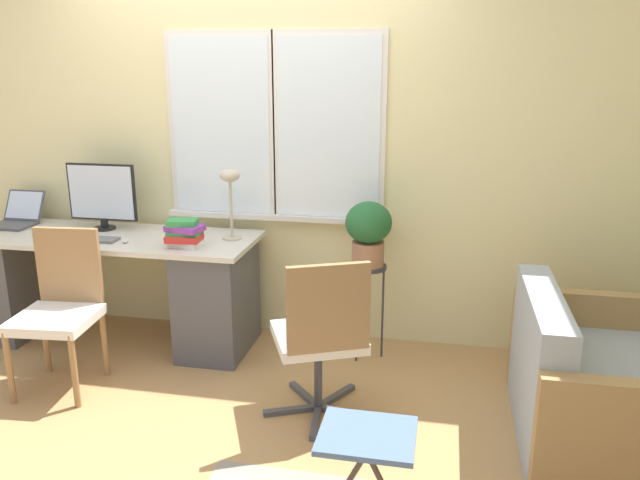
# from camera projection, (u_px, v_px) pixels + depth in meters

# --- Properties ---
(ground_plane) EXTENTS (14.00, 14.00, 0.00)m
(ground_plane) POSITION_uv_depth(u_px,v_px,m) (221.00, 374.00, 3.80)
(ground_plane) COLOR tan
(wall_back_with_window) EXTENTS (9.00, 0.12, 2.70)m
(wall_back_with_window) POSITION_uv_depth(u_px,v_px,m) (252.00, 138.00, 4.14)
(wall_back_with_window) COLOR beige
(wall_back_with_window) RESTS_ON ground_plane
(desk) EXTENTS (1.99, 0.66, 0.74)m
(desk) POSITION_uv_depth(u_px,v_px,m) (110.00, 285.00, 4.18)
(desk) COLOR beige
(desk) RESTS_ON ground_plane
(laptop) EXTENTS (0.28, 0.33, 0.22)m
(laptop) POSITION_uv_depth(u_px,v_px,m) (16.00, 218.00, 4.33)
(laptop) COLOR #4C4C51
(laptop) RESTS_ON desk
(monitor) EXTENTS (0.48, 0.14, 0.45)m
(monitor) POSITION_uv_depth(u_px,v_px,m) (102.00, 195.00, 4.17)
(monitor) COLOR black
(monitor) RESTS_ON desk
(keyboard) EXTENTS (0.40, 0.12, 0.02)m
(keyboard) POSITION_uv_depth(u_px,v_px,m) (87.00, 239.00, 3.96)
(keyboard) COLOR slate
(keyboard) RESTS_ON desk
(mouse) EXTENTS (0.03, 0.06, 0.03)m
(mouse) POSITION_uv_depth(u_px,v_px,m) (125.00, 241.00, 3.90)
(mouse) COLOR silver
(mouse) RESTS_ON desk
(desk_lamp) EXTENTS (0.13, 0.13, 0.45)m
(desk_lamp) POSITION_uv_depth(u_px,v_px,m) (230.00, 186.00, 3.90)
(desk_lamp) COLOR #BCB299
(desk_lamp) RESTS_ON desk
(book_stack) EXTENTS (0.23, 0.19, 0.17)m
(book_stack) POSITION_uv_depth(u_px,v_px,m) (184.00, 234.00, 3.81)
(book_stack) COLOR white
(book_stack) RESTS_ON desk
(desk_chair_wooden) EXTENTS (0.47, 0.48, 0.91)m
(desk_chair_wooden) POSITION_uv_depth(u_px,v_px,m) (60.00, 306.00, 3.57)
(desk_chair_wooden) COLOR olive
(desk_chair_wooden) RESTS_ON ground_plane
(office_chair_swivel) EXTENTS (0.59, 0.60, 0.91)m
(office_chair_swivel) POSITION_uv_depth(u_px,v_px,m) (321.00, 336.00, 3.21)
(office_chair_swivel) COLOR #47474C
(office_chair_swivel) RESTS_ON ground_plane
(couch_loveseat) EXTENTS (0.80, 1.14, 0.76)m
(couch_loveseat) POSITION_uv_depth(u_px,v_px,m) (597.00, 392.00, 3.06)
(couch_loveseat) COLOR #9EA8B2
(couch_loveseat) RESTS_ON ground_plane
(plant_stand) EXTENTS (0.24, 0.24, 0.61)m
(plant_stand) POSITION_uv_depth(u_px,v_px,m) (367.00, 278.00, 3.90)
(plant_stand) COLOR #333338
(plant_stand) RESTS_ON ground_plane
(potted_plant) EXTENTS (0.29, 0.29, 0.40)m
(potted_plant) POSITION_uv_depth(u_px,v_px,m) (368.00, 230.00, 3.82)
(potted_plant) COLOR #9E6B4C
(potted_plant) RESTS_ON plant_stand
(folding_stool) EXTENTS (0.38, 0.32, 0.43)m
(folding_stool) POSITION_uv_depth(u_px,v_px,m) (367.00, 443.00, 2.46)
(folding_stool) COLOR slate
(folding_stool) RESTS_ON ground_plane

